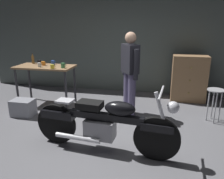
% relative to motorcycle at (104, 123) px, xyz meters
% --- Properties ---
extents(ground_plane, '(12.00, 12.00, 0.00)m').
position_rel_motorcycle_xyz_m(ground_plane, '(-0.13, 0.30, -0.45)').
color(ground_plane, slate).
extents(back_wall, '(8.00, 0.12, 3.10)m').
position_rel_motorcycle_xyz_m(back_wall, '(-0.13, 3.10, 1.10)').
color(back_wall, '#56605B').
rests_on(back_wall, ground_plane).
extents(workbench, '(1.30, 0.64, 0.90)m').
position_rel_motorcycle_xyz_m(workbench, '(-1.78, 1.67, 0.34)').
color(workbench, '#99724C').
rests_on(workbench, ground_plane).
extents(motorcycle, '(2.19, 0.60, 1.00)m').
position_rel_motorcycle_xyz_m(motorcycle, '(0.00, 0.00, 0.00)').
color(motorcycle, black).
rests_on(motorcycle, ground_plane).
extents(person_standing, '(0.40, 0.48, 1.67)m').
position_rel_motorcycle_xyz_m(person_standing, '(0.17, 1.45, 0.48)').
color(person_standing, '#575073').
rests_on(person_standing, ground_plane).
extents(shop_stool, '(0.32, 0.32, 0.64)m').
position_rel_motorcycle_xyz_m(shop_stool, '(1.80, 1.43, 0.05)').
color(shop_stool, '#B2B2B7').
rests_on(shop_stool, ground_plane).
extents(wooden_dresser, '(0.80, 0.47, 1.10)m').
position_rel_motorcycle_xyz_m(wooden_dresser, '(1.45, 2.60, 0.10)').
color(wooden_dresser, '#99724C').
rests_on(wooden_dresser, ground_plane).
extents(storage_bin, '(0.44, 0.32, 0.34)m').
position_rel_motorcycle_xyz_m(storage_bin, '(-1.93, 0.92, -0.28)').
color(storage_bin, gray).
rests_on(storage_bin, ground_plane).
extents(mug_orange_travel, '(0.12, 0.09, 0.09)m').
position_rel_motorcycle_xyz_m(mug_orange_travel, '(-1.85, 1.73, 0.50)').
color(mug_orange_travel, orange).
rests_on(mug_orange_travel, workbench).
extents(mug_white_ceramic, '(0.10, 0.07, 0.09)m').
position_rel_motorcycle_xyz_m(mug_white_ceramic, '(-1.84, 1.54, 0.50)').
color(mug_white_ceramic, white).
rests_on(mug_white_ceramic, workbench).
extents(mug_green_speckled, '(0.12, 0.09, 0.11)m').
position_rel_motorcycle_xyz_m(mug_green_speckled, '(-1.28, 1.53, 0.51)').
color(mug_green_speckled, '#3D7F4C').
rests_on(mug_green_speckled, workbench).
extents(mug_black_matte, '(0.12, 0.09, 0.10)m').
position_rel_motorcycle_xyz_m(mug_black_matte, '(-1.98, 1.79, 0.50)').
color(mug_black_matte, black).
rests_on(mug_black_matte, workbench).
extents(mug_yellow_tall, '(0.11, 0.08, 0.09)m').
position_rel_motorcycle_xyz_m(mug_yellow_tall, '(-1.48, 1.43, 0.50)').
color(mug_yellow_tall, yellow).
rests_on(mug_yellow_tall, workbench).
extents(mug_blue_enamel, '(0.11, 0.08, 0.10)m').
position_rel_motorcycle_xyz_m(mug_blue_enamel, '(-1.67, 1.84, 0.50)').
color(mug_blue_enamel, '#2D51AD').
rests_on(mug_blue_enamel, workbench).
extents(bottle, '(0.06, 0.06, 0.24)m').
position_rel_motorcycle_xyz_m(bottle, '(-2.20, 1.90, 0.55)').
color(bottle, olive).
rests_on(bottle, workbench).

